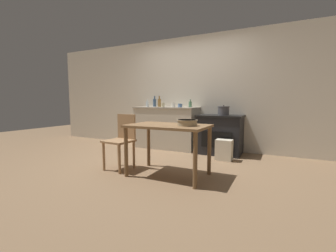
% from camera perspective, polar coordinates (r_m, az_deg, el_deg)
% --- Properties ---
extents(ground_plane, '(14.00, 14.00, 0.00)m').
position_cam_1_polar(ground_plane, '(3.98, -2.51, -9.46)').
color(ground_plane, '#896B4C').
extents(wall_back, '(8.00, 0.07, 2.55)m').
position_cam_1_polar(wall_back, '(5.28, 5.87, 8.32)').
color(wall_back, beige).
rests_on(wall_back, ground_plane).
extents(counter_cabinet, '(1.48, 0.59, 0.96)m').
position_cam_1_polar(counter_cabinet, '(5.22, -0.46, -0.38)').
color(counter_cabinet, beige).
rests_on(counter_cabinet, ground_plane).
extents(stove, '(0.90, 0.65, 0.80)m').
position_cam_1_polar(stove, '(4.77, 13.09, -2.06)').
color(stove, black).
rests_on(stove, ground_plane).
extents(work_table, '(1.14, 0.71, 0.74)m').
position_cam_1_polar(work_table, '(3.22, 0.06, -1.56)').
color(work_table, olive).
rests_on(work_table, ground_plane).
extents(chair, '(0.43, 0.43, 0.87)m').
position_cam_1_polar(chair, '(3.67, -11.70, -3.27)').
color(chair, '#A87F56').
rests_on(chair, ground_plane).
extents(flour_sack, '(0.29, 0.21, 0.38)m').
position_cam_1_polar(flour_sack, '(4.27, 14.04, -5.92)').
color(flour_sack, beige).
rests_on(flour_sack, ground_plane).
extents(stock_pot, '(0.23, 0.23, 0.20)m').
position_cam_1_polar(stock_pot, '(4.64, 13.92, 3.79)').
color(stock_pot, '#4C4C51').
rests_on(stock_pot, stove).
extents(mixing_bowl_large, '(0.29, 0.29, 0.08)m').
position_cam_1_polar(mixing_bowl_large, '(3.08, 4.91, 0.93)').
color(mixing_bowl_large, tan).
rests_on(mixing_bowl_large, work_table).
extents(bottle_far_left, '(0.08, 0.08, 0.26)m').
position_cam_1_polar(bottle_far_left, '(5.47, -3.41, 5.96)').
color(bottle_far_left, '#3D5675').
rests_on(bottle_far_left, counter_cabinet).
extents(bottle_left, '(0.06, 0.06, 0.18)m').
position_cam_1_polar(bottle_left, '(5.57, -5.29, 5.62)').
color(bottle_left, silver).
rests_on(bottle_left, counter_cabinet).
extents(bottle_mid_left, '(0.07, 0.07, 0.17)m').
position_cam_1_polar(bottle_mid_left, '(5.00, 5.67, 5.54)').
color(bottle_mid_left, '#517F5B').
rests_on(bottle_mid_left, counter_cabinet).
extents(bottle_center_left, '(0.08, 0.08, 0.26)m').
position_cam_1_polar(bottle_center_left, '(5.31, -2.21, 5.95)').
color(bottle_center_left, olive).
rests_on(bottle_center_left, counter_cabinet).
extents(cup_center, '(0.08, 0.08, 0.10)m').
position_cam_1_polar(cup_center, '(5.03, -1.29, 5.39)').
color(cup_center, beige).
rests_on(cup_center, counter_cabinet).
extents(cup_center_right, '(0.09, 0.09, 0.10)m').
position_cam_1_polar(cup_center_right, '(5.06, 1.35, 5.38)').
color(cup_center_right, silver).
rests_on(cup_center_right, counter_cabinet).
extents(cup_mid_right, '(0.09, 0.09, 0.08)m').
position_cam_1_polar(cup_mid_right, '(4.93, 3.09, 5.23)').
color(cup_mid_right, '#4C6B99').
rests_on(cup_mid_right, counter_cabinet).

